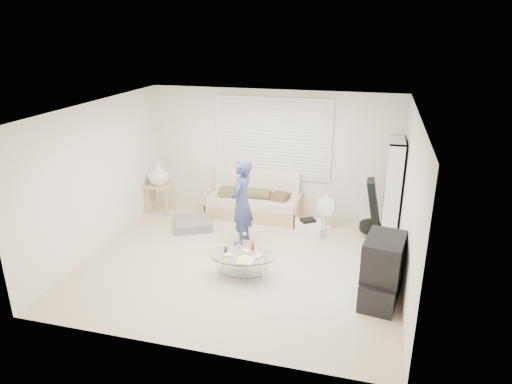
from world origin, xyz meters
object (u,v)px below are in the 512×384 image
(futon_sofa, at_px, (254,202))
(tv_unit, at_px, (382,271))
(bookshelf, at_px, (392,189))
(coffee_table, at_px, (242,259))

(futon_sofa, relative_size, tv_unit, 1.95)
(futon_sofa, relative_size, bookshelf, 1.04)
(bookshelf, bearing_deg, coffee_table, -135.98)
(tv_unit, bearing_deg, bookshelf, 86.76)
(tv_unit, bearing_deg, futon_sofa, 135.51)
(bookshelf, height_order, coffee_table, bookshelf)
(futon_sofa, height_order, tv_unit, tv_unit)
(bookshelf, relative_size, coffee_table, 1.68)
(bookshelf, bearing_deg, futon_sofa, 174.81)
(tv_unit, height_order, coffee_table, tv_unit)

